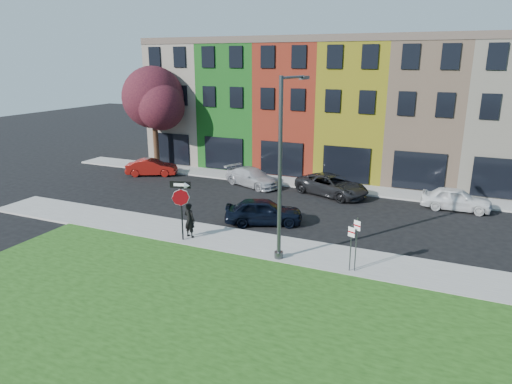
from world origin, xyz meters
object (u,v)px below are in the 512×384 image
at_px(man, 190,220).
at_px(street_lamp, 282,170).
at_px(sedan_near, 264,211).
at_px(stop_sign, 181,198).

distance_m(man, street_lamp, 6.01).
bearing_deg(man, sedan_near, -112.85).
bearing_deg(man, street_lamp, -171.82).
bearing_deg(man, stop_sign, 86.45).
xyz_separation_m(stop_sign, street_lamp, (5.22, 0.11, 1.90)).
xyz_separation_m(man, sedan_near, (2.54, 3.60, -0.29)).
relative_size(stop_sign, man, 1.69).
relative_size(stop_sign, street_lamp, 0.38).
relative_size(sedan_near, street_lamp, 0.57).
height_order(man, street_lamp, street_lamp).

